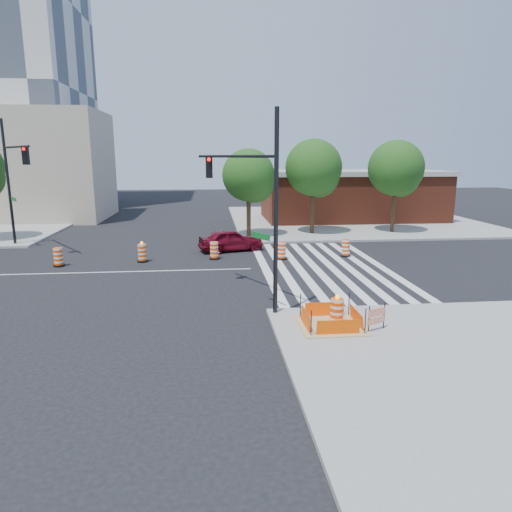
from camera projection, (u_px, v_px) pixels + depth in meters
name	position (u px, v px, depth m)	size (l,w,h in m)	color
ground	(116.00, 272.00, 23.67)	(120.00, 120.00, 0.00)	black
sidewalk_ne	(350.00, 219.00, 42.89)	(22.00, 22.00, 0.15)	gray
crosswalk_east	(323.00, 267.00, 24.72)	(6.75, 13.50, 0.01)	silver
lane_centerline	(116.00, 272.00, 23.66)	(14.00, 0.12, 0.01)	silver
excavation_pit	(331.00, 324.00, 15.74)	(2.20, 2.20, 0.90)	tan
brick_storefront	(351.00, 195.00, 42.41)	(16.50, 8.50, 4.60)	maroon
beige_midrise	(29.00, 166.00, 42.81)	(14.00, 10.00, 10.00)	tan
red_coupe	(231.00, 240.00, 28.83)	(1.63, 4.05, 1.38)	#610818
signal_pole_se	(251.00, 192.00, 17.41)	(2.91, 4.91, 7.39)	black
signal_pole_nw	(13.00, 171.00, 28.36)	(3.52, 5.16, 8.09)	black
pit_drum	(337.00, 313.00, 15.71)	(0.56, 0.56, 1.10)	black
barricade	(377.00, 316.00, 15.23)	(0.72, 0.38, 0.92)	#FF4A05
tree_north_c	(249.00, 178.00, 32.83)	(3.78, 3.78, 6.43)	#382314
tree_north_d	(314.00, 171.00, 33.90)	(4.21, 4.21, 7.15)	#382314
tree_north_e	(396.00, 171.00, 34.48)	(4.17, 4.17, 7.10)	#382314
median_drum_2	(58.00, 258.00, 24.79)	(0.60, 0.60, 1.02)	black
median_drum_3	(142.00, 253.00, 25.82)	(0.60, 0.60, 1.18)	black
median_drum_4	(214.00, 251.00, 26.51)	(0.60, 0.60, 1.02)	black
median_drum_5	(282.00, 251.00, 26.45)	(0.60, 0.60, 1.02)	black
median_drum_6	(346.00, 249.00, 27.25)	(0.60, 0.60, 1.02)	black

